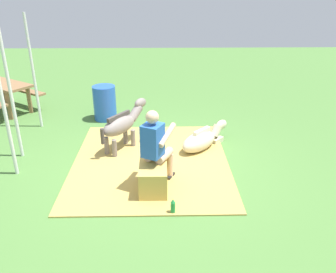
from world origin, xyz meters
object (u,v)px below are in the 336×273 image
(water_barrel, at_px, (105,103))
(tent_pole_mid, at_px, (11,93))
(tent_pole_right, at_px, (33,73))
(hay_bale, at_px, (153,177))
(picnic_bench, at_px, (4,90))
(pony_standing, at_px, (122,124))
(pony_lying, at_px, (202,140))
(soda_bottle, at_px, (173,206))
(tent_pole_left, at_px, (4,106))
(person_seated, at_px, (156,145))

(water_barrel, bearing_deg, tent_pole_mid, 145.22)
(tent_pole_right, bearing_deg, hay_bale, -135.92)
(tent_pole_right, distance_m, picnic_bench, 1.66)
(pony_standing, xyz_separation_m, picnic_bench, (2.21, 3.16, 0.04))
(water_barrel, xyz_separation_m, tent_pole_right, (-0.44, 1.41, 0.84))
(pony_standing, distance_m, tent_pole_mid, 2.06)
(pony_lying, xyz_separation_m, tent_pole_mid, (-0.25, 3.48, 1.06))
(water_barrel, relative_size, tent_pole_mid, 0.33)
(pony_lying, distance_m, water_barrel, 2.73)
(hay_bale, distance_m, pony_standing, 1.65)
(pony_standing, bearing_deg, water_barrel, 19.52)
(soda_bottle, height_order, tent_pole_right, tent_pole_right)
(pony_standing, xyz_separation_m, pony_lying, (-0.01, -1.56, -0.35))
(hay_bale, xyz_separation_m, picnic_bench, (3.71, 3.78, 0.35))
(tent_pole_left, bearing_deg, water_barrel, -24.48)
(person_seated, bearing_deg, pony_standing, 26.70)
(person_seated, distance_m, pony_lying, 1.69)
(tent_pole_mid, bearing_deg, pony_standing, -82.37)
(soda_bottle, height_order, water_barrel, water_barrel)
(soda_bottle, distance_m, tent_pole_mid, 3.58)
(hay_bale, bearing_deg, picnic_bench, 45.57)
(tent_pole_right, bearing_deg, picnic_bench, 49.29)
(tent_pole_left, bearing_deg, person_seated, -99.55)
(water_barrel, height_order, tent_pole_left, tent_pole_left)
(picnic_bench, bearing_deg, soda_bottle, -136.82)
(hay_bale, relative_size, person_seated, 0.54)
(pony_lying, bearing_deg, soda_bottle, 163.04)
(pony_lying, xyz_separation_m, picnic_bench, (2.22, 4.72, 0.39))
(hay_bale, bearing_deg, tent_pole_left, 76.80)
(water_barrel, distance_m, picnic_bench, 2.63)
(tent_pole_left, bearing_deg, hay_bale, -103.20)
(soda_bottle, bearing_deg, pony_standing, 23.31)
(tent_pole_mid, bearing_deg, person_seated, -112.77)
(tent_pole_right, relative_size, tent_pole_mid, 1.00)
(person_seated, distance_m, soda_bottle, 1.02)
(pony_standing, distance_m, tent_pole_right, 2.45)
(pony_lying, distance_m, tent_pole_mid, 3.65)
(pony_standing, bearing_deg, soda_bottle, -156.69)
(water_barrel, bearing_deg, pony_standing, -160.48)
(pony_lying, distance_m, tent_pole_right, 3.92)
(water_barrel, bearing_deg, pony_lying, -127.70)
(tent_pole_left, bearing_deg, picnic_bench, 23.84)
(hay_bale, distance_m, person_seated, 0.53)
(person_seated, distance_m, tent_pole_left, 2.53)
(picnic_bench, bearing_deg, person_seated, -132.86)
(tent_pole_left, bearing_deg, pony_lying, -74.45)
(picnic_bench, bearing_deg, tent_pole_right, -130.71)
(water_barrel, distance_m, tent_pole_left, 2.97)
(person_seated, relative_size, picnic_bench, 0.67)
(tent_pole_left, bearing_deg, pony_standing, -62.13)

